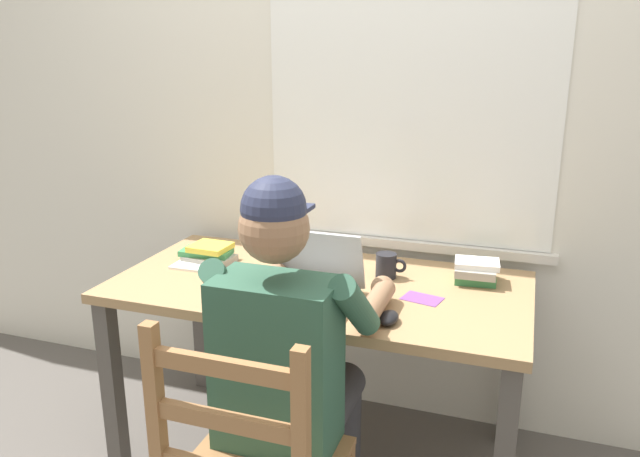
{
  "coord_description": "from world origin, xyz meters",
  "views": [
    {
      "loc": [
        0.69,
        -1.98,
        1.55
      ],
      "look_at": [
        0.02,
        -0.05,
        0.95
      ],
      "focal_mm": 34.66,
      "sensor_mm": 36.0,
      "label": 1
    }
  ],
  "objects_px": {
    "laptop": "(308,286)",
    "computer_mouse": "(389,318)",
    "seated_person": "(291,354)",
    "desk": "(319,306)",
    "landscape_photo_print": "(422,299)",
    "book_stack_main": "(476,271)",
    "coffee_mug_white": "(308,247)",
    "book_stack_side": "(209,253)",
    "coffee_mug_dark": "(387,266)"
  },
  "relations": [
    {
      "from": "book_stack_main",
      "to": "book_stack_side",
      "type": "distance_m",
      "value": 1.04
    },
    {
      "from": "seated_person",
      "to": "coffee_mug_dark",
      "type": "xyz_separation_m",
      "value": [
        0.15,
        0.58,
        0.1
      ]
    },
    {
      "from": "book_stack_main",
      "to": "seated_person",
      "type": "bearing_deg",
      "value": -125.88
    },
    {
      "from": "desk",
      "to": "book_stack_main",
      "type": "relative_size",
      "value": 8.89
    },
    {
      "from": "book_stack_side",
      "to": "seated_person",
      "type": "bearing_deg",
      "value": -43.35
    },
    {
      "from": "desk",
      "to": "laptop",
      "type": "relative_size",
      "value": 4.51
    },
    {
      "from": "book_stack_side",
      "to": "computer_mouse",
      "type": "bearing_deg",
      "value": -22.38
    },
    {
      "from": "computer_mouse",
      "to": "seated_person",
      "type": "bearing_deg",
      "value": -141.69
    },
    {
      "from": "computer_mouse",
      "to": "coffee_mug_white",
      "type": "bearing_deg",
      "value": 132.09
    },
    {
      "from": "seated_person",
      "to": "book_stack_side",
      "type": "xyz_separation_m",
      "value": [
        -0.56,
        0.53,
        0.08
      ]
    },
    {
      "from": "seated_person",
      "to": "book_stack_side",
      "type": "height_order",
      "value": "seated_person"
    },
    {
      "from": "laptop",
      "to": "coffee_mug_white",
      "type": "height_order",
      "value": "laptop"
    },
    {
      "from": "laptop",
      "to": "book_stack_main",
      "type": "bearing_deg",
      "value": 35.01
    },
    {
      "from": "seated_person",
      "to": "computer_mouse",
      "type": "distance_m",
      "value": 0.32
    },
    {
      "from": "desk",
      "to": "seated_person",
      "type": "xyz_separation_m",
      "value": [
        0.07,
        -0.45,
        0.04
      ]
    },
    {
      "from": "laptop",
      "to": "book_stack_main",
      "type": "relative_size",
      "value": 1.97
    },
    {
      "from": "landscape_photo_print",
      "to": "book_stack_main",
      "type": "bearing_deg",
      "value": 68.62
    },
    {
      "from": "landscape_photo_print",
      "to": "seated_person",
      "type": "bearing_deg",
      "value": -113.71
    },
    {
      "from": "desk",
      "to": "laptop",
      "type": "distance_m",
      "value": 0.22
    },
    {
      "from": "seated_person",
      "to": "laptop",
      "type": "bearing_deg",
      "value": 99.86
    },
    {
      "from": "coffee_mug_dark",
      "to": "book_stack_side",
      "type": "xyz_separation_m",
      "value": [
        -0.71,
        -0.05,
        -0.01
      ]
    },
    {
      "from": "computer_mouse",
      "to": "book_stack_side",
      "type": "xyz_separation_m",
      "value": [
        -0.81,
        0.33,
        0.02
      ]
    },
    {
      "from": "coffee_mug_white",
      "to": "landscape_photo_print",
      "type": "height_order",
      "value": "coffee_mug_white"
    },
    {
      "from": "landscape_photo_print",
      "to": "computer_mouse",
      "type": "bearing_deg",
      "value": -93.19
    },
    {
      "from": "seated_person",
      "to": "book_stack_main",
      "type": "bearing_deg",
      "value": 54.12
    },
    {
      "from": "computer_mouse",
      "to": "landscape_photo_print",
      "type": "relative_size",
      "value": 0.77
    },
    {
      "from": "desk",
      "to": "coffee_mug_dark",
      "type": "relative_size",
      "value": 12.98
    },
    {
      "from": "book_stack_side",
      "to": "coffee_mug_white",
      "type": "bearing_deg",
      "value": 23.34
    },
    {
      "from": "coffee_mug_white",
      "to": "landscape_photo_print",
      "type": "distance_m",
      "value": 0.58
    },
    {
      "from": "computer_mouse",
      "to": "coffee_mug_dark",
      "type": "height_order",
      "value": "coffee_mug_dark"
    },
    {
      "from": "coffee_mug_white",
      "to": "book_stack_main",
      "type": "distance_m",
      "value": 0.66
    },
    {
      "from": "laptop",
      "to": "coffee_mug_white",
      "type": "xyz_separation_m",
      "value": [
        -0.15,
        0.4,
        -0.0
      ]
    },
    {
      "from": "computer_mouse",
      "to": "coffee_mug_white",
      "type": "distance_m",
      "value": 0.66
    },
    {
      "from": "coffee_mug_dark",
      "to": "book_stack_main",
      "type": "distance_m",
      "value": 0.32
    },
    {
      "from": "laptop",
      "to": "seated_person",
      "type": "bearing_deg",
      "value": -80.14
    },
    {
      "from": "coffee_mug_dark",
      "to": "desk",
      "type": "bearing_deg",
      "value": -149.44
    },
    {
      "from": "coffee_mug_white",
      "to": "coffee_mug_dark",
      "type": "bearing_deg",
      "value": -16.88
    },
    {
      "from": "coffee_mug_dark",
      "to": "book_stack_main",
      "type": "bearing_deg",
      "value": 11.5
    },
    {
      "from": "laptop",
      "to": "book_stack_main",
      "type": "xyz_separation_m",
      "value": [
        0.52,
        0.36,
        -0.01
      ]
    },
    {
      "from": "desk",
      "to": "coffee_mug_dark",
      "type": "xyz_separation_m",
      "value": [
        0.22,
        0.13,
        0.14
      ]
    },
    {
      "from": "laptop",
      "to": "desk",
      "type": "bearing_deg",
      "value": 96.35
    },
    {
      "from": "desk",
      "to": "seated_person",
      "type": "bearing_deg",
      "value": -81.44
    },
    {
      "from": "laptop",
      "to": "computer_mouse",
      "type": "bearing_deg",
      "value": -16.46
    },
    {
      "from": "coffee_mug_dark",
      "to": "book_stack_main",
      "type": "height_order",
      "value": "coffee_mug_dark"
    },
    {
      "from": "coffee_mug_dark",
      "to": "seated_person",
      "type": "bearing_deg",
      "value": -104.6
    },
    {
      "from": "seated_person",
      "to": "computer_mouse",
      "type": "xyz_separation_m",
      "value": [
        0.25,
        0.2,
        0.07
      ]
    },
    {
      "from": "coffee_mug_white",
      "to": "coffee_mug_dark",
      "type": "height_order",
      "value": "coffee_mug_white"
    },
    {
      "from": "desk",
      "to": "landscape_photo_print",
      "type": "distance_m",
      "value": 0.39
    },
    {
      "from": "book_stack_main",
      "to": "book_stack_side",
      "type": "xyz_separation_m",
      "value": [
        -1.03,
        -0.12,
        -0.01
      ]
    },
    {
      "from": "computer_mouse",
      "to": "laptop",
      "type": "bearing_deg",
      "value": 163.54
    }
  ]
}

